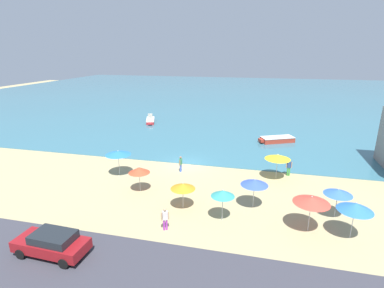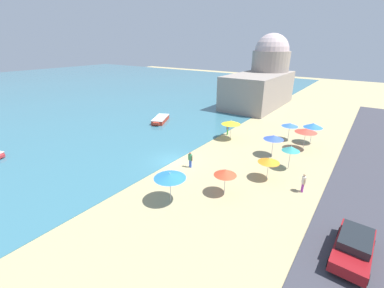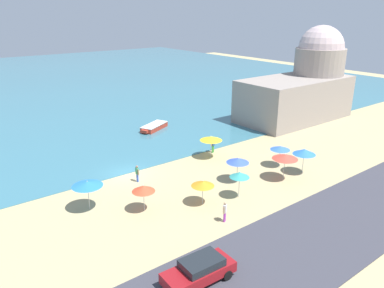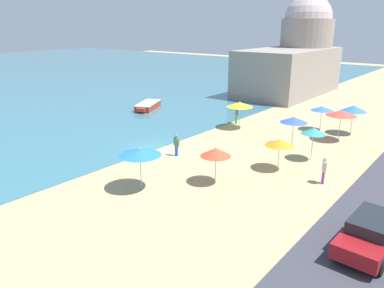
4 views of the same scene
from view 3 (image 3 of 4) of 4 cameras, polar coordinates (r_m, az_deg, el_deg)
name	(u,v)px [view 3 (image 3 of 4)]	position (r m, az deg, el deg)	size (l,w,h in m)	color
ground_plane	(127,174)	(37.82, -9.94, -4.54)	(160.00, 160.00, 0.00)	tan
sea	(2,87)	(88.62, -27.03, 7.68)	(150.00, 110.00, 0.05)	#376F82
coastal_road	(262,267)	(25.31, 10.58, -17.98)	(80.00, 8.00, 0.06)	#393942
beach_umbrella_0	(304,152)	(38.17, 16.74, -1.13)	(2.23, 2.23, 2.65)	#B2B2B7
beach_umbrella_1	(211,138)	(40.56, 2.91, 0.87)	(2.43, 2.43, 2.54)	#B2B2B7
beach_umbrella_2	(238,160)	(35.16, 6.98, -2.49)	(2.13, 2.13, 2.44)	#B2B2B7
beach_umbrella_3	(203,183)	(31.01, 1.65, -6.03)	(1.93, 1.93, 2.17)	#B2B2B7
beach_umbrella_4	(280,148)	(39.38, 13.29, -0.59)	(2.03, 2.03, 2.29)	#B2B2B7
beach_umbrella_5	(240,175)	(32.20, 7.27, -4.67)	(1.72, 1.72, 2.45)	#B2B2B7
beach_umbrella_6	(285,157)	(36.29, 14.00, -1.89)	(2.44, 2.44, 2.64)	#B2B2B7
beach_umbrella_7	(143,188)	(30.17, -7.42, -6.73)	(1.86, 1.86, 2.33)	#B2B2B7
beach_umbrella_8	(87,184)	(31.12, -15.67, -5.86)	(2.47, 2.47, 2.56)	#B2B2B7
bather_0	(213,144)	(42.47, 3.21, -0.04)	(0.56, 0.28, 1.78)	green
bather_1	(137,173)	(35.69, -8.35, -4.34)	(0.25, 0.57, 1.66)	#4066D7
bather_2	(225,211)	(29.09, 5.03, -10.08)	(0.51, 0.37, 1.68)	purple
parked_car_0	(199,270)	(23.40, 1.14, -18.66)	(4.50, 2.09, 1.48)	maroon
skiff_offshore	(154,127)	(50.98, -5.82, 2.60)	(4.89, 3.49, 0.71)	#B03726
harbor_fortress	(306,85)	(58.83, 17.01, 8.61)	(17.48, 8.42, 13.31)	gray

